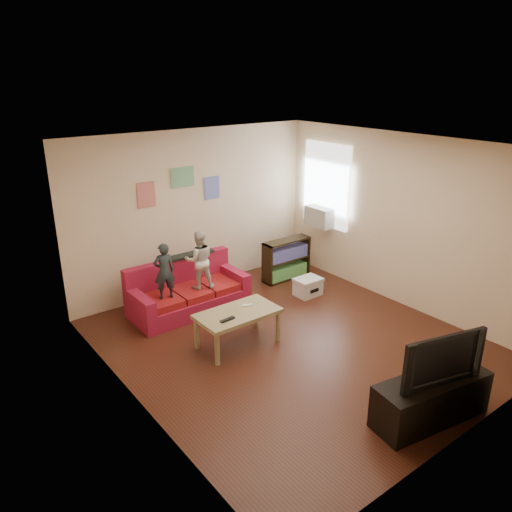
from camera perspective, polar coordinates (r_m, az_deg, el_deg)
room_shell at (r=6.49m, az=4.29°, el=0.52°), size 4.52×5.02×2.72m
sofa at (r=7.93m, az=-7.85°, el=-4.23°), size 1.83×0.84×0.80m
child_a at (r=7.40m, az=-10.45°, el=-1.71°), size 0.35×0.27×0.85m
child_b at (r=7.65m, az=-6.49°, el=-0.45°), size 0.55×0.49×0.92m
coffee_table at (r=6.80m, az=-2.10°, el=-6.93°), size 1.12×0.61×0.50m
remote at (r=6.55m, az=-3.29°, el=-7.27°), size 0.22×0.07×0.02m
game_controller at (r=6.90m, az=-0.99°, el=-5.68°), size 0.14×0.08×0.03m
bookshelf at (r=9.00m, az=3.48°, el=-0.60°), size 0.92×0.28×0.74m
window at (r=9.04m, az=8.02°, el=8.01°), size 0.04×1.08×1.48m
ac_unit at (r=9.09m, az=7.31°, el=4.48°), size 0.28×0.55×0.35m
artwork_left at (r=7.94m, az=-12.43°, el=6.82°), size 0.30×0.01×0.40m
artwork_center at (r=8.19m, az=-8.40°, el=8.92°), size 0.42×0.01×0.32m
artwork_right at (r=8.51m, az=-5.06°, el=7.77°), size 0.30×0.01×0.38m
file_box at (r=8.42m, az=5.95°, el=-3.50°), size 0.44×0.33×0.30m
tv_stand at (r=5.87m, az=19.35°, el=-15.19°), size 1.39×0.66×0.50m
television at (r=5.58m, az=20.00°, el=-10.67°), size 1.00×0.38×0.57m
tissue at (r=7.72m, az=0.62°, el=-6.55°), size 0.13×0.13×0.10m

